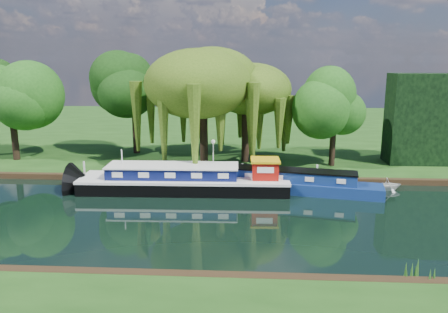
# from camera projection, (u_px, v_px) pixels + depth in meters

# --- Properties ---
(ground) EXTENTS (120.00, 120.00, 0.00)m
(ground) POSITION_uv_depth(u_px,v_px,m) (191.00, 217.00, 27.37)
(ground) COLOR black
(far_bank) EXTENTS (120.00, 52.00, 0.45)m
(far_bank) POSITION_uv_depth(u_px,v_px,m) (224.00, 129.00, 60.44)
(far_bank) COLOR #183F11
(far_bank) RESTS_ON ground
(dutch_barge) EXTENTS (15.56, 3.81, 3.27)m
(dutch_barge) POSITION_uv_depth(u_px,v_px,m) (186.00, 181.00, 32.54)
(dutch_barge) COLOR black
(dutch_barge) RESTS_ON ground
(narrowboat) EXTENTS (12.77, 4.41, 1.84)m
(narrowboat) POSITION_uv_depth(u_px,v_px,m) (295.00, 183.00, 32.37)
(narrowboat) COLOR navy
(narrowboat) RESTS_ON ground
(red_dinghy) EXTENTS (3.81, 3.19, 0.68)m
(red_dinghy) POSITION_uv_depth(u_px,v_px,m) (126.00, 185.00, 34.25)
(red_dinghy) COLOR maroon
(red_dinghy) RESTS_ON ground
(white_cruiser) EXTENTS (2.24, 2.00, 1.06)m
(white_cruiser) POSITION_uv_depth(u_px,v_px,m) (388.00, 190.00, 32.98)
(white_cruiser) COLOR silver
(white_cruiser) RESTS_ON ground
(willow_left) EXTENTS (8.14, 8.14, 9.76)m
(willow_left) POSITION_uv_depth(u_px,v_px,m) (203.00, 85.00, 37.36)
(willow_left) COLOR black
(willow_left) RESTS_ON far_bank
(willow_right) EXTENTS (6.58, 6.58, 8.02)m
(willow_right) POSITION_uv_depth(u_px,v_px,m) (246.00, 98.00, 39.03)
(willow_right) COLOR black
(willow_right) RESTS_ON far_bank
(tree_far_left) EXTENTS (5.45, 5.45, 8.77)m
(tree_far_left) POSITION_uv_depth(u_px,v_px,m) (10.00, 95.00, 39.72)
(tree_far_left) COLOR black
(tree_far_left) RESTS_ON far_bank
(tree_far_mid) EXTENTS (5.59, 5.59, 9.15)m
(tree_far_mid) POSITION_uv_depth(u_px,v_px,m) (134.00, 90.00, 42.63)
(tree_far_mid) COLOR black
(tree_far_mid) RESTS_ON far_bank
(tree_far_right) EXTENTS (4.54, 4.54, 7.42)m
(tree_far_right) POSITION_uv_depth(u_px,v_px,m) (335.00, 108.00, 37.61)
(tree_far_right) COLOR black
(tree_far_right) RESTS_ON far_bank
(conifer_hedge) EXTENTS (6.00, 3.00, 8.00)m
(conifer_hedge) POSITION_uv_depth(u_px,v_px,m) (423.00, 119.00, 38.93)
(conifer_hedge) COLOR black
(conifer_hedge) RESTS_ON far_bank
(lamppost) EXTENTS (0.36, 0.36, 2.56)m
(lamppost) POSITION_uv_depth(u_px,v_px,m) (213.00, 146.00, 37.04)
(lamppost) COLOR silver
(lamppost) RESTS_ON far_bank
(mooring_posts) EXTENTS (19.16, 0.16, 1.00)m
(mooring_posts) POSITION_uv_depth(u_px,v_px,m) (199.00, 169.00, 35.37)
(mooring_posts) COLOR silver
(mooring_posts) RESTS_ON far_bank
(reeds_near) EXTENTS (33.70, 1.50, 1.10)m
(reeds_near) POSITION_uv_depth(u_px,v_px,m) (322.00, 268.00, 19.47)
(reeds_near) COLOR #235617
(reeds_near) RESTS_ON ground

